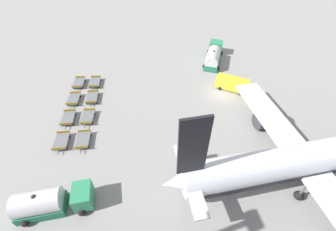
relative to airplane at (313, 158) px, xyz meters
The scene contains 13 objects.
ground_plane 17.64m from the airplane, 163.60° to the right, with size 500.00×500.00×0.00m, color gray.
airplane is the anchor object (origin of this frame).
fuel_tanker_primary 29.58m from the airplane, 90.92° to the right, with size 3.53×7.95×3.21m.
fuel_tanker_secondary 27.57m from the airplane, behind, with size 9.53×6.36×3.29m.
service_van 18.03m from the airplane, behind, with size 4.74×5.63×2.29m.
baggage_dolly_row_near_col_a 37.77m from the airplane, 128.87° to the right, with size 3.83×2.08×0.92m.
baggage_dolly_row_near_col_b 35.28m from the airplane, 122.58° to the right, with size 3.83×2.07×0.92m.
baggage_dolly_row_near_col_c 33.23m from the airplane, 115.74° to the right, with size 3.80×1.97×0.92m.
baggage_dolly_row_near_col_d 31.72m from the airplane, 108.02° to the right, with size 3.80×1.97×0.92m.
baggage_dolly_row_mid_a_col_a 35.37m from the airplane, 131.37° to the right, with size 3.83×2.05×0.92m.
baggage_dolly_row_mid_a_col_b 32.74m from the airplane, 125.31° to the right, with size 3.82×2.02×0.92m.
baggage_dolly_row_mid_a_col_c 30.52m from the airplane, 117.66° to the right, with size 3.85×2.15×0.92m.
baggage_dolly_row_mid_a_col_d 28.90m from the airplane, 109.34° to the right, with size 3.81×2.00×0.92m.
Camera 1 is at (28.94, -14.00, 24.23)m, focal length 24.00 mm.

